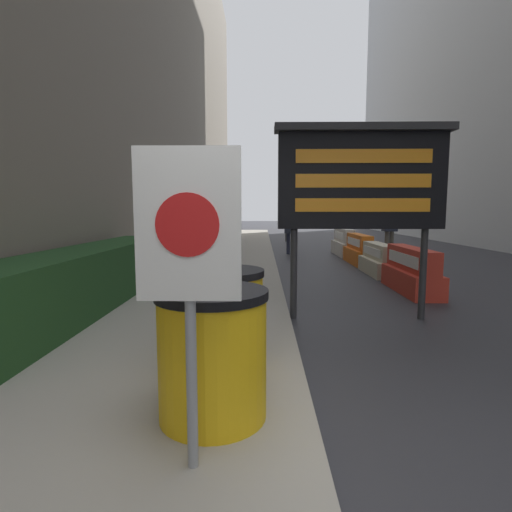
# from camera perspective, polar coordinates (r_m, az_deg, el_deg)

# --- Properties ---
(ground_plane) EXTENTS (120.00, 120.00, 0.00)m
(ground_plane) POSITION_cam_1_polar(r_m,az_deg,el_deg) (2.69, 10.20, -29.74)
(ground_plane) COLOR #2D2D33
(sidewalk_left) EXTENTS (3.58, 56.00, 0.16)m
(sidewalk_left) POSITION_cam_1_polar(r_m,az_deg,el_deg) (2.97, -30.73, -24.93)
(sidewalk_left) COLOR gray
(sidewalk_left) RESTS_ON ground_plane
(hedge_strip) EXTENTS (0.90, 5.84, 0.88)m
(hedge_strip) POSITION_cam_1_polar(r_m,az_deg,el_deg) (6.53, -22.64, -2.75)
(hedge_strip) COLOR #1E421E
(hedge_strip) RESTS_ON sidewalk_left
(barrel_drum_foreground) EXTENTS (0.77, 0.77, 0.90)m
(barrel_drum_foreground) POSITION_cam_1_polar(r_m,az_deg,el_deg) (2.84, -6.24, -13.69)
(barrel_drum_foreground) COLOR yellow
(barrel_drum_foreground) RESTS_ON sidewalk_left
(barrel_drum_middle) EXTENTS (0.77, 0.77, 0.90)m
(barrel_drum_middle) POSITION_cam_1_polar(r_m,az_deg,el_deg) (3.73, -4.83, -8.76)
(barrel_drum_middle) COLOR yellow
(barrel_drum_middle) RESTS_ON sidewalk_left
(warning_sign) EXTENTS (0.56, 0.08, 1.76)m
(warning_sign) POSITION_cam_1_polar(r_m,az_deg,el_deg) (2.13, -9.59, 0.60)
(warning_sign) COLOR gray
(warning_sign) RESTS_ON sidewalk_left
(message_board) EXTENTS (2.47, 0.36, 2.78)m
(message_board) POSITION_cam_1_polar(r_m,az_deg,el_deg) (5.96, 14.78, 10.55)
(message_board) COLOR #28282B
(message_board) RESTS_ON ground_plane
(jersey_barrier_red_striped) EXTENTS (0.57, 1.98, 0.87)m
(jersey_barrier_red_striped) POSITION_cam_1_polar(r_m,az_deg,el_deg) (8.38, 21.29, -2.20)
(jersey_barrier_red_striped) COLOR red
(jersey_barrier_red_striped) RESTS_ON ground_plane
(jersey_barrier_cream) EXTENTS (0.60, 1.82, 0.77)m
(jersey_barrier_cream) POSITION_cam_1_polar(r_m,az_deg,el_deg) (10.43, 17.15, -0.67)
(jersey_barrier_cream) COLOR beige
(jersey_barrier_cream) RESTS_ON ground_plane
(jersey_barrier_orange_near) EXTENTS (0.56, 1.94, 0.88)m
(jersey_barrier_orange_near) POSITION_cam_1_polar(r_m,az_deg,el_deg) (12.42, 14.50, 0.74)
(jersey_barrier_orange_near) COLOR orange
(jersey_barrier_orange_near) RESTS_ON ground_plane
(jersey_barrier_white) EXTENTS (0.54, 2.12, 0.95)m
(jersey_barrier_white) POSITION_cam_1_polar(r_m,az_deg,el_deg) (14.63, 12.42, 1.75)
(jersey_barrier_white) COLOR silver
(jersey_barrier_white) RESTS_ON ground_plane
(traffic_cone_near) EXTENTS (0.36, 0.36, 0.64)m
(traffic_cone_near) POSITION_cam_1_polar(r_m,az_deg,el_deg) (11.65, 15.97, -0.05)
(traffic_cone_near) COLOR black
(traffic_cone_near) RESTS_ON ground_plane
(traffic_cone_mid) EXTENTS (0.34, 0.34, 0.61)m
(traffic_cone_mid) POSITION_cam_1_polar(r_m,az_deg,el_deg) (14.97, 14.05, 1.34)
(traffic_cone_mid) COLOR black
(traffic_cone_mid) RESTS_ON ground_plane
(traffic_light_near_curb) EXTENTS (0.28, 0.45, 3.50)m
(traffic_light_near_curb) POSITION_cam_1_polar(r_m,az_deg,el_deg) (20.56, 4.44, 9.14)
(traffic_light_near_curb) COLOR #2D2D30
(traffic_light_near_curb) RESTS_ON ground_plane
(pedestrian_worker) EXTENTS (0.51, 0.34, 1.82)m
(pedestrian_worker) POSITION_cam_1_polar(r_m,az_deg,el_deg) (14.54, 18.55, 4.12)
(pedestrian_worker) COLOR #514C42
(pedestrian_worker) RESTS_ON ground_plane
(pedestrian_passerby) EXTENTS (0.44, 0.49, 1.59)m
(pedestrian_passerby) POSITION_cam_1_polar(r_m,az_deg,el_deg) (14.66, 4.93, 3.93)
(pedestrian_passerby) COLOR #23283D
(pedestrian_passerby) RESTS_ON ground_plane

